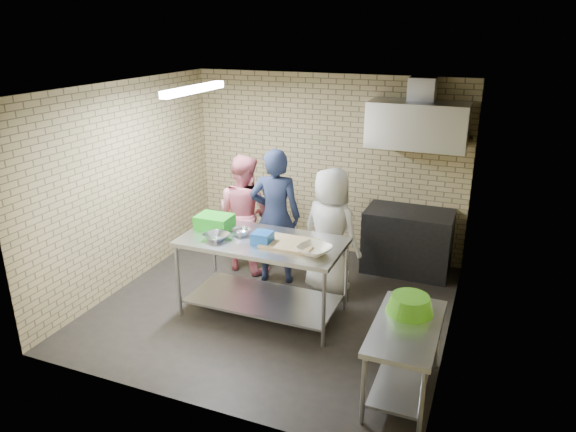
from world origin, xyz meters
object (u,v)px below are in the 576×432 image
(woman_pink, at_px, (244,213))
(woman_white, at_px, (330,232))
(green_basin, at_px, (410,304))
(man_navy, at_px, (275,217))
(side_counter, at_px, (404,360))
(bottle_red, at_px, (423,128))
(prep_table, at_px, (263,277))
(bottle_green, at_px, (454,131))
(blue_tub, at_px, (262,238))
(stove, at_px, (408,241))
(green_crate, at_px, (215,222))

(woman_pink, xyz_separation_m, woman_white, (1.35, -0.22, -0.00))
(green_basin, bearing_deg, man_navy, 143.48)
(side_counter, bearing_deg, bottle_red, 97.62)
(prep_table, height_order, woman_pink, woman_pink)
(green_basin, relative_size, bottle_green, 3.07)
(side_counter, distance_m, bottle_red, 3.44)
(woman_pink, bearing_deg, blue_tub, 135.62)
(green_basin, xyz_separation_m, woman_white, (-1.27, 1.50, 0.01))
(bottle_green, bearing_deg, woman_white, -136.23)
(blue_tub, distance_m, bottle_red, 2.80)
(stove, distance_m, green_basin, 2.57)
(prep_table, relative_size, side_counter, 1.61)
(prep_table, xyz_separation_m, woman_white, (0.57, 0.86, 0.36))
(side_counter, bearing_deg, blue_tub, 156.38)
(prep_table, xyz_separation_m, man_navy, (-0.21, 0.87, 0.45))
(side_counter, height_order, woman_white, woman_white)
(stove, height_order, bottle_green, bottle_green)
(prep_table, height_order, stove, prep_table)
(green_basin, height_order, woman_pink, woman_pink)
(woman_white, bearing_deg, green_basin, 145.70)
(stove, xyz_separation_m, woman_pink, (-2.19, -0.78, 0.39))
(prep_table, relative_size, stove, 1.61)
(woman_pink, relative_size, woman_white, 1.00)
(blue_tub, height_order, man_navy, man_navy)
(green_crate, distance_m, woman_white, 1.48)
(stove, bearing_deg, side_counter, -80.71)
(green_basin, bearing_deg, stove, 99.76)
(green_crate, xyz_separation_m, green_basin, (2.54, -0.76, -0.22))
(bottle_red, height_order, woman_pink, bottle_red)
(bottle_red, bearing_deg, blue_tub, -122.77)
(blue_tub, height_order, bottle_green, bottle_green)
(man_navy, height_order, woman_pink, man_navy)
(blue_tub, distance_m, green_basin, 1.89)
(prep_table, bearing_deg, green_basin, -19.23)
(stove, distance_m, bottle_red, 1.60)
(side_counter, bearing_deg, bottle_green, 90.00)
(woman_white, bearing_deg, woman_pink, 6.20)
(stove, distance_m, woman_pink, 2.36)
(side_counter, xyz_separation_m, green_crate, (-2.56, 1.01, 0.68))
(side_counter, relative_size, stove, 1.00)
(man_navy, xyz_separation_m, woman_white, (0.78, -0.02, -0.09))
(side_counter, bearing_deg, green_crate, 158.44)
(prep_table, distance_m, stove, 2.33)
(side_counter, height_order, green_crate, green_crate)
(bottle_red, bearing_deg, man_navy, -143.81)
(green_crate, distance_m, blue_tub, 0.78)
(woman_pink, height_order, woman_white, woman_pink)
(side_counter, height_order, green_basin, green_basin)
(side_counter, height_order, man_navy, man_navy)
(woman_white, bearing_deg, green_crate, 45.54)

